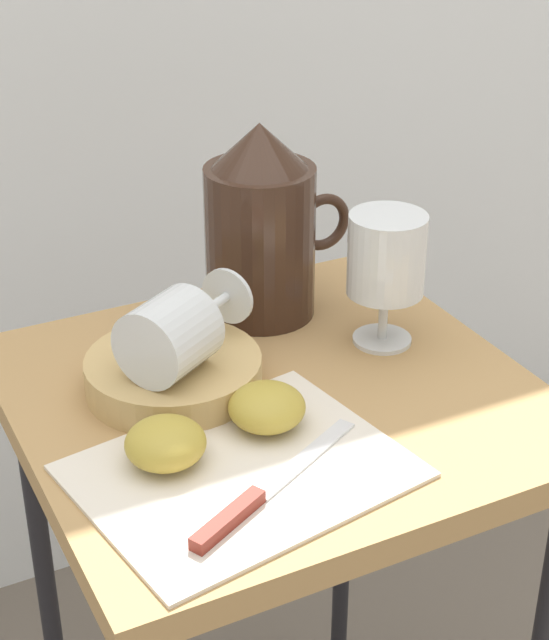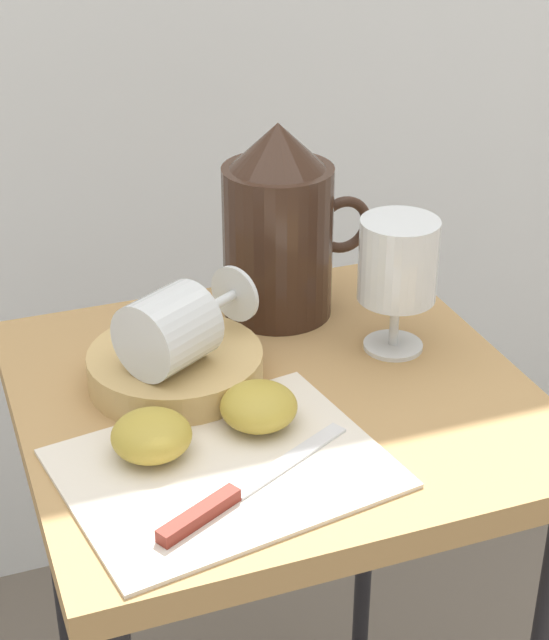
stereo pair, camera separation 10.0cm
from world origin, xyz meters
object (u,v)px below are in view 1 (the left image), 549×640
table (274,453)px  wine_glass_tipped_near (171,335)px  basket_tray (174,373)px  knife (255,499)px  apple_half_right (267,407)px  apple_half_left (166,443)px  wine_glass_upright (386,261)px  pitcher (261,238)px

table → wine_glass_tipped_near: 0.18m
basket_tray → knife: bearing=-92.8°
table → knife: (-0.10, -0.16, 0.09)m
wine_glass_tipped_near → apple_half_right: size_ratio=2.13×
wine_glass_tipped_near → apple_half_left: bearing=-115.8°
apple_half_left → knife: apple_half_left is taller
wine_glass_tipped_near → apple_half_left: wine_glass_tipped_near is taller
wine_glass_upright → apple_half_left: 0.32m
apple_half_left → basket_tray: bearing=65.1°
basket_tray → knife: basket_tray is taller
wine_glass_upright → apple_half_right: wine_glass_upright is taller
table → pitcher: (0.06, 0.16, 0.17)m
basket_tray → wine_glass_tipped_near: bearing=-110.7°
knife → wine_glass_tipped_near: bearing=89.3°
wine_glass_tipped_near → knife: bearing=-90.7°
pitcher → wine_glass_upright: size_ratio=1.51×
apple_half_left → knife: (0.04, -0.09, -0.02)m
basket_tray → apple_half_left: apple_half_left is taller
table → apple_half_left: bearing=-154.2°
wine_glass_upright → apple_half_left: size_ratio=2.02×
basket_tray → pitcher: pitcher is taller
wine_glass_upright → wine_glass_tipped_near: 0.25m
basket_tray → wine_glass_upright: size_ratio=1.20×
apple_half_right → knife: apple_half_right is taller
pitcher → apple_half_left: (-0.21, -0.23, -0.07)m
wine_glass_upright → knife: wine_glass_upright is taller
apple_half_left → table: bearing=25.8°
apple_half_right → knife: bearing=-121.5°
wine_glass_tipped_near → knife: wine_glass_tipped_near is taller
pitcher → knife: bearing=-117.1°
basket_tray → apple_half_right: bearing=-64.2°
pitcher → knife: size_ratio=1.08×
table → wine_glass_upright: size_ratio=4.79×
basket_tray → table: bearing=-28.9°
knife → pitcher: bearing=62.9°
apple_half_right → apple_half_left: bearing=-173.7°
basket_tray → pitcher: size_ratio=0.79×
pitcher → knife: (-0.16, -0.32, -0.08)m
knife → apple_half_right: bearing=58.5°
pitcher → wine_glass_upright: (0.09, -0.12, 0.00)m
basket_tray → knife: 0.21m
table → pitcher: pitcher is taller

